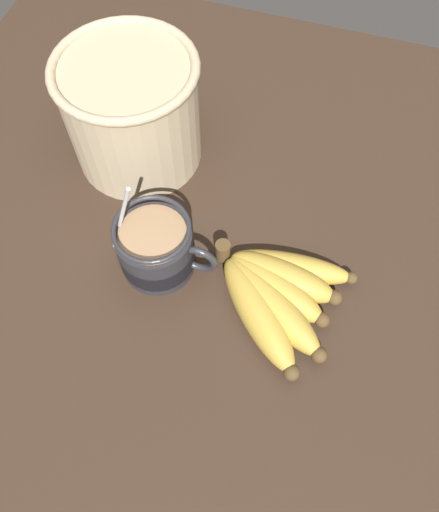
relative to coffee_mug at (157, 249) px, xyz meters
The scene contains 4 objects.
table 10.06cm from the coffee_mug, ahead, with size 107.90×107.90×3.97cm.
coffee_mug is the anchor object (origin of this frame).
banana_bunch 16.11cm from the coffee_mug, ahead, with size 18.52×17.90×4.49cm.
woven_basket 20.42cm from the coffee_mug, 119.34° to the left, with size 19.56×19.56×16.69cm.
Camera 1 is at (9.17, -28.41, 64.00)cm, focal length 35.00 mm.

